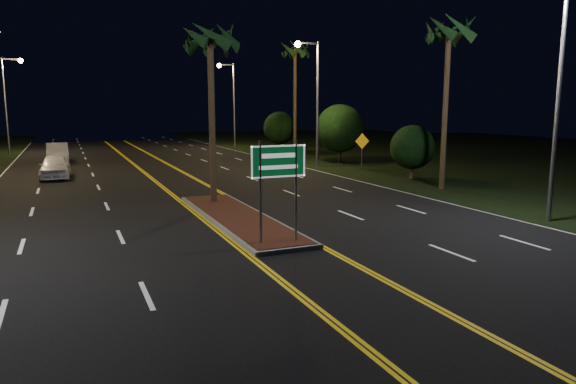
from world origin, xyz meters
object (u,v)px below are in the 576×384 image
median_island (238,218)px  streetlight_left_far (9,94)px  highway_sign (278,171)px  warning_sign (362,146)px  streetlight_right_far (231,95)px  shrub_near (412,147)px  palm_median (210,39)px  car_far (57,151)px  shrub_far (280,128)px  streetlight_right_near (553,71)px  streetlight_right_mid (313,89)px  car_near (55,165)px  palm_right_far (295,52)px  palm_right_near (449,32)px  shrub_mid (340,128)px

median_island → streetlight_left_far: (-10.61, 37.00, 5.57)m
highway_sign → warning_sign: bearing=51.3°
streetlight_right_far → shrub_near: streetlight_right_far is taller
median_island → highway_sign: size_ratio=3.20×
palm_median → car_far: (-6.65, 23.17, -6.39)m
highway_sign → shrub_far: 35.96m
streetlight_left_far → streetlight_right_near: 47.06m
streetlight_right_near → streetlight_right_mid: (0.00, 20.00, 0.00)m
car_far → car_near: bearing=-91.3°
streetlight_right_mid → palm_median: 15.73m
streetlight_right_mid → palm_right_far: palm_right_far is taller
highway_sign → streetlight_left_far: bearing=104.4°
median_island → palm_right_near: palm_right_near is taller
shrub_far → car_near: shrub_far is taller
median_island → warning_sign: size_ratio=3.97×
streetlight_right_far → car_near: bearing=-132.4°
shrub_far → warning_sign: bearing=-92.7°
streetlight_left_far → palm_right_far: bearing=-30.9°
car_near → warning_sign: (19.70, -4.05, 0.84)m
streetlight_left_far → streetlight_right_near: size_ratio=1.00×
median_island → car_near: bearing=112.6°
car_far → warning_sign: (19.65, -14.67, 0.80)m
highway_sign → shrub_near: (13.50, 11.20, -0.46)m
car_near → shrub_far: bearing=34.9°
palm_right_near → shrub_near: (1.00, 4.00, -6.27)m
highway_sign → car_near: highway_sign is taller
shrub_far → streetlight_right_far: bearing=118.0°
shrub_far → warning_sign: 17.02m
median_island → streetlight_right_far: 37.00m
median_island → streetlight_right_near: bearing=-25.2°
highway_sign → shrub_far: (13.80, 33.20, -0.07)m
highway_sign → car_far: (-6.65, 30.88, -1.52)m
median_island → warning_sign: bearing=42.7°
shrub_mid → warning_sign: (-1.00, -4.99, -1.04)m
shrub_near → car_near: shrub_near is taller
streetlight_right_near → palm_median: bearing=141.3°
median_island → shrub_mid: bearing=50.5°
palm_right_near → shrub_mid: size_ratio=2.01×
shrub_near → shrub_far: bearing=89.2°
streetlight_right_mid → shrub_mid: bearing=30.6°
streetlight_right_mid → shrub_near: size_ratio=2.73×
streetlight_left_far → car_near: 21.84m
shrub_mid → shrub_far: (-0.20, 12.00, -0.39)m
shrub_far → car_far: size_ratio=0.74×
streetlight_right_mid → streetlight_right_far: same height
streetlight_right_near → shrub_near: size_ratio=2.73×
shrub_mid → median_island: bearing=-129.5°
streetlight_left_far → median_island: bearing=-74.0°
warning_sign → streetlight_right_far: bearing=97.3°
shrub_near → car_far: bearing=135.7°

